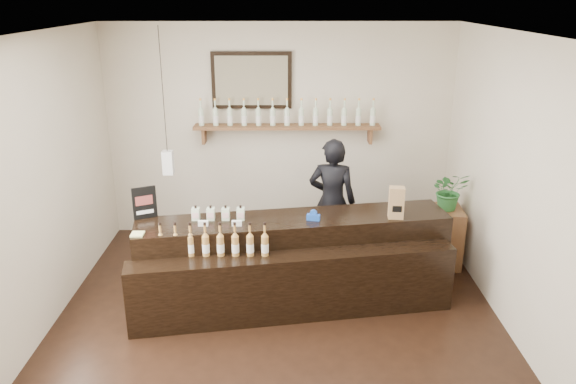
# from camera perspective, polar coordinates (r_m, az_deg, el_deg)

# --- Properties ---
(ground) EXTENTS (5.00, 5.00, 0.00)m
(ground) POSITION_cam_1_polar(r_m,az_deg,el_deg) (5.66, -1.05, -13.95)
(ground) COLOR black
(ground) RESTS_ON ground
(room_shell) EXTENTS (5.00, 5.00, 5.00)m
(room_shell) POSITION_cam_1_polar(r_m,az_deg,el_deg) (4.93, -1.17, 2.77)
(room_shell) COLOR beige
(room_shell) RESTS_ON ground
(back_wall_decor) EXTENTS (2.66, 0.96, 1.69)m
(back_wall_decor) POSITION_cam_1_polar(r_m,az_deg,el_deg) (7.23, -2.05, 8.60)
(back_wall_decor) COLOR brown
(back_wall_decor) RESTS_ON ground
(counter) EXTENTS (3.33, 1.39, 1.07)m
(counter) POSITION_cam_1_polar(r_m,az_deg,el_deg) (5.95, 0.52, -7.40)
(counter) COLOR black
(counter) RESTS_ON ground
(promo_sign) EXTENTS (0.23, 0.12, 0.34)m
(promo_sign) POSITION_cam_1_polar(r_m,az_deg,el_deg) (5.97, -14.37, -1.07)
(promo_sign) COLOR black
(promo_sign) RESTS_ON counter
(paper_bag) EXTENTS (0.16, 0.13, 0.34)m
(paper_bag) POSITION_cam_1_polar(r_m,az_deg,el_deg) (5.90, 10.95, -1.07)
(paper_bag) COLOR #A5784F
(paper_bag) RESTS_ON counter
(tape_dispenser) EXTENTS (0.14, 0.08, 0.11)m
(tape_dispenser) POSITION_cam_1_polar(r_m,az_deg,el_deg) (5.78, 2.60, -2.47)
(tape_dispenser) COLOR #1A4BB6
(tape_dispenser) RESTS_ON counter
(side_cabinet) EXTENTS (0.39, 0.51, 0.71)m
(side_cabinet) POSITION_cam_1_polar(r_m,az_deg,el_deg) (7.04, 15.64, -4.39)
(side_cabinet) COLOR brown
(side_cabinet) RESTS_ON ground
(potted_plant) EXTENTS (0.44, 0.39, 0.47)m
(potted_plant) POSITION_cam_1_polar(r_m,az_deg,el_deg) (6.83, 16.09, 0.14)
(potted_plant) COLOR #2C6E30
(potted_plant) RESTS_ON side_cabinet
(shopkeeper) EXTENTS (0.71, 0.54, 1.75)m
(shopkeeper) POSITION_cam_1_polar(r_m,az_deg,el_deg) (6.69, 4.52, -0.17)
(shopkeeper) COLOR black
(shopkeeper) RESTS_ON ground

